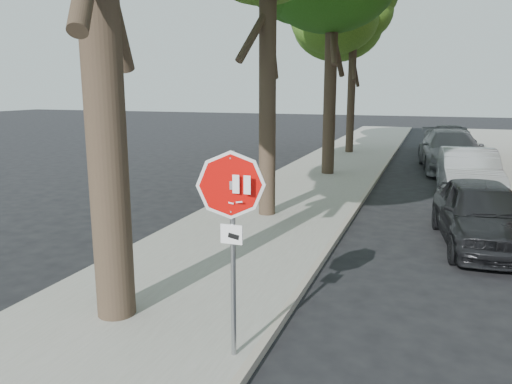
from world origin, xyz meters
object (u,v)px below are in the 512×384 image
(stop_sign, at_px, (232,215))
(car_b, at_px, (468,174))
(car_a, at_px, (482,214))
(car_c, at_px, (451,151))
(car_d, at_px, (449,140))
(tree_far, at_px, (354,11))

(stop_sign, relative_size, car_b, 0.56)
(car_a, bearing_deg, stop_sign, -124.75)
(car_c, bearing_deg, car_a, -93.79)
(car_d, bearing_deg, stop_sign, -98.50)
(tree_far, relative_size, car_b, 1.99)
(stop_sign, xyz_separation_m, car_b, (3.30, 11.64, -1.18))
(car_d, bearing_deg, tree_far, -160.39)
(car_a, distance_m, car_d, 16.69)
(stop_sign, bearing_deg, car_c, 80.45)
(stop_sign, xyz_separation_m, car_d, (2.91, 23.02, -1.21))
(tree_far, bearing_deg, car_b, -60.72)
(stop_sign, distance_m, car_a, 7.24)
(car_b, distance_m, car_d, 11.38)
(car_a, relative_size, car_d, 0.81)
(stop_sign, relative_size, car_c, 0.45)
(tree_far, distance_m, car_d, 8.36)
(stop_sign, distance_m, car_c, 17.45)
(tree_far, xyz_separation_m, car_b, (5.32, -9.49, -6.44))
(stop_sign, height_order, car_b, stop_sign)
(tree_far, relative_size, car_a, 2.16)
(car_b, height_order, car_c, car_c)
(stop_sign, relative_size, tree_far, 0.28)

